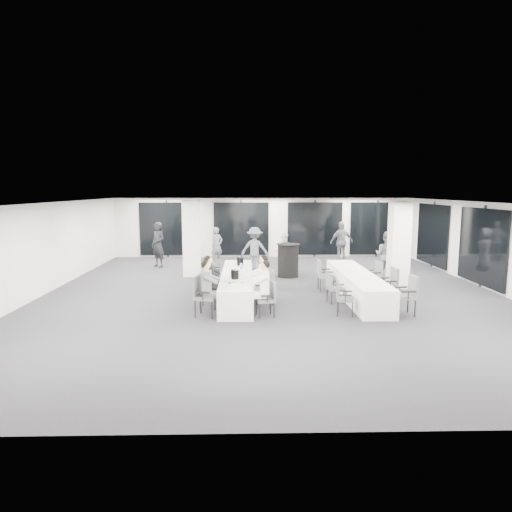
% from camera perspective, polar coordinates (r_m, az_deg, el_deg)
% --- Properties ---
extents(room, '(14.04, 16.04, 2.84)m').
position_cam_1_polar(room, '(14.96, 5.17, 1.32)').
color(room, '#25242A').
rests_on(room, ground).
extents(column_left, '(0.60, 0.60, 2.80)m').
position_cam_1_polar(column_left, '(17.05, -8.05, 2.17)').
color(column_left, white).
rests_on(column_left, floor).
extents(column_right, '(0.60, 0.60, 2.80)m').
position_cam_1_polar(column_right, '(15.58, 17.42, 1.29)').
color(column_right, white).
rests_on(column_right, floor).
extents(banquet_table_main, '(0.90, 5.00, 0.75)m').
position_cam_1_polar(banquet_table_main, '(13.59, -2.39, -3.70)').
color(banquet_table_main, silver).
rests_on(banquet_table_main, floor).
extents(banquet_table_side, '(0.90, 5.00, 0.75)m').
position_cam_1_polar(banquet_table_side, '(13.94, 12.45, -3.58)').
color(banquet_table_side, silver).
rests_on(banquet_table_side, floor).
extents(cocktail_table, '(0.88, 0.88, 1.22)m').
position_cam_1_polar(cocktail_table, '(16.84, 4.03, -0.53)').
color(cocktail_table, black).
rests_on(cocktail_table, floor).
extents(chair_main_left_near, '(0.63, 0.66, 1.04)m').
position_cam_1_polar(chair_main_left_near, '(11.68, -6.70, -4.64)').
color(chair_main_left_near, '#53565B').
rests_on(chair_main_left_near, floor).
extents(chair_main_left_second, '(0.53, 0.57, 0.95)m').
position_cam_1_polar(chair_main_left_second, '(12.49, -6.32, -4.02)').
color(chair_main_left_second, '#53565B').
rests_on(chair_main_left_second, floor).
extents(chair_main_left_mid, '(0.51, 0.56, 0.92)m').
position_cam_1_polar(chair_main_left_mid, '(13.23, -6.03, -3.40)').
color(chair_main_left_mid, '#53565B').
rests_on(chair_main_left_mid, floor).
extents(chair_main_left_fourth, '(0.59, 0.63, 1.00)m').
position_cam_1_polar(chair_main_left_fourth, '(14.16, -5.74, -2.44)').
color(chair_main_left_fourth, '#53565B').
rests_on(chair_main_left_fourth, floor).
extents(chair_main_left_far, '(0.46, 0.52, 0.91)m').
position_cam_1_polar(chair_main_left_far, '(15.24, -5.41, -1.86)').
color(chair_main_left_far, '#53565B').
rests_on(chair_main_left_far, floor).
extents(chair_main_right_near, '(0.53, 0.56, 0.90)m').
position_cam_1_polar(chair_main_right_near, '(11.61, 1.53, -5.08)').
color(chair_main_right_near, '#53565B').
rests_on(chair_main_right_near, floor).
extents(chair_main_right_second, '(0.60, 0.63, 1.01)m').
position_cam_1_polar(chair_main_right_second, '(12.47, 1.36, -3.86)').
color(chair_main_right_second, '#53565B').
rests_on(chair_main_right_second, floor).
extents(chair_main_right_mid, '(0.52, 0.57, 0.93)m').
position_cam_1_polar(chair_main_right_mid, '(13.26, 1.18, -3.32)').
color(chair_main_right_mid, '#53565B').
rests_on(chair_main_right_mid, floor).
extents(chair_main_right_fourth, '(0.45, 0.51, 0.88)m').
position_cam_1_polar(chair_main_right_fourth, '(14.30, 0.97, -2.58)').
color(chair_main_right_fourth, '#53565B').
rests_on(chair_main_right_fourth, floor).
extents(chair_main_right_far, '(0.53, 0.56, 0.87)m').
position_cam_1_polar(chair_main_right_far, '(15.01, 0.85, -2.06)').
color(chair_main_right_far, '#53565B').
rests_on(chair_main_right_far, floor).
extents(chair_side_left_near, '(0.54, 0.56, 0.88)m').
position_cam_1_polar(chair_side_left_near, '(11.94, 10.76, -4.90)').
color(chair_side_left_near, '#53565B').
rests_on(chair_side_left_near, floor).
extents(chair_side_left_mid, '(0.50, 0.53, 0.86)m').
position_cam_1_polar(chair_side_left_mid, '(13.16, 9.61, -3.70)').
color(chair_side_left_mid, '#53565B').
rests_on(chair_side_left_mid, floor).
extents(chair_side_left_far, '(0.51, 0.57, 1.00)m').
position_cam_1_polar(chair_side_left_far, '(14.64, 8.41, -2.13)').
color(chair_side_left_far, '#53565B').
rests_on(chair_side_left_far, floor).
extents(chair_side_right_near, '(0.55, 0.61, 1.03)m').
position_cam_1_polar(chair_side_right_near, '(12.35, 18.40, -4.36)').
color(chair_side_right_near, '#53565B').
rests_on(chair_side_right_near, floor).
extents(chair_side_right_mid, '(0.54, 0.59, 0.98)m').
position_cam_1_polar(chair_side_right_mid, '(13.67, 16.38, -3.17)').
color(chair_side_right_mid, '#53565B').
rests_on(chair_side_right_mid, floor).
extents(chair_side_right_far, '(0.54, 0.58, 0.93)m').
position_cam_1_polar(chair_side_right_far, '(15.07, 14.64, -2.16)').
color(chair_side_right_far, '#53565B').
rests_on(chair_side_right_far, floor).
extents(seated_guest_a, '(0.50, 0.38, 1.44)m').
position_cam_1_polar(seated_guest_a, '(11.60, -5.88, -3.61)').
color(seated_guest_a, slate).
rests_on(seated_guest_a, floor).
extents(seated_guest_b, '(0.50, 0.38, 1.44)m').
position_cam_1_polar(seated_guest_b, '(12.42, -5.58, -2.82)').
color(seated_guest_b, black).
rests_on(seated_guest_b, floor).
extents(seated_guest_c, '(0.50, 0.38, 1.44)m').
position_cam_1_polar(seated_guest_c, '(11.53, 0.74, -3.65)').
color(seated_guest_c, white).
rests_on(seated_guest_c, floor).
extents(seated_guest_d, '(0.50, 0.38, 1.44)m').
position_cam_1_polar(seated_guest_d, '(12.43, 0.59, -2.76)').
color(seated_guest_d, white).
rests_on(seated_guest_d, floor).
extents(standing_guest_a, '(0.86, 0.84, 1.83)m').
position_cam_1_polar(standing_guest_a, '(19.59, -4.95, 1.59)').
color(standing_guest_a, slate).
rests_on(standing_guest_a, floor).
extents(standing_guest_b, '(0.92, 0.68, 1.71)m').
position_cam_1_polar(standing_guest_b, '(18.14, 3.45, 0.87)').
color(standing_guest_b, white).
rests_on(standing_guest_b, floor).
extents(standing_guest_c, '(1.35, 0.85, 1.94)m').
position_cam_1_polar(standing_guest_c, '(18.18, -0.15, 1.28)').
color(standing_guest_c, slate).
rests_on(standing_guest_c, floor).
extents(standing_guest_d, '(1.33, 0.93, 2.05)m').
position_cam_1_polar(standing_guest_d, '(20.49, 10.65, 2.08)').
color(standing_guest_d, slate).
rests_on(standing_guest_d, floor).
extents(standing_guest_e, '(0.77, 1.03, 1.92)m').
position_cam_1_polar(standing_guest_e, '(18.89, 16.80, 1.14)').
color(standing_guest_e, slate).
rests_on(standing_guest_e, floor).
extents(standing_guest_g, '(0.99, 0.97, 2.11)m').
position_cam_1_polar(standing_guest_g, '(19.33, -12.14, 1.76)').
color(standing_guest_g, black).
rests_on(standing_guest_g, floor).
extents(standing_guest_h, '(1.09, 1.04, 1.94)m').
position_cam_1_polar(standing_guest_h, '(17.05, 16.00, 0.48)').
color(standing_guest_h, slate).
rests_on(standing_guest_h, floor).
extents(ice_bucket_near, '(0.23, 0.23, 0.26)m').
position_cam_1_polar(ice_bucket_near, '(12.62, -2.67, -2.30)').
color(ice_bucket_near, black).
rests_on(ice_bucket_near, banquet_table_main).
extents(ice_bucket_far, '(0.22, 0.22, 0.25)m').
position_cam_1_polar(ice_bucket_far, '(14.86, -2.00, -0.70)').
color(ice_bucket_far, black).
rests_on(ice_bucket_far, banquet_table_main).
extents(water_bottle_a, '(0.07, 0.07, 0.22)m').
position_cam_1_polar(water_bottle_a, '(11.71, -3.28, -3.24)').
color(water_bottle_a, silver).
rests_on(water_bottle_a, banquet_table_main).
extents(water_bottle_b, '(0.07, 0.07, 0.21)m').
position_cam_1_polar(water_bottle_b, '(13.97, -1.85, -1.35)').
color(water_bottle_b, silver).
rests_on(water_bottle_b, banquet_table_main).
extents(water_bottle_c, '(0.07, 0.07, 0.22)m').
position_cam_1_polar(water_bottle_c, '(15.27, -1.98, -0.50)').
color(water_bottle_c, silver).
rests_on(water_bottle_c, banquet_table_main).
extents(plate_a, '(0.21, 0.21, 0.03)m').
position_cam_1_polar(plate_a, '(12.13, -2.73, -3.31)').
color(plate_a, white).
rests_on(plate_a, banquet_table_main).
extents(plate_b, '(0.21, 0.21, 0.03)m').
position_cam_1_polar(plate_b, '(12.06, -1.75, -3.37)').
color(plate_b, white).
rests_on(plate_b, banquet_table_main).
extents(plate_c, '(0.20, 0.20, 0.03)m').
position_cam_1_polar(plate_c, '(13.25, -1.88, -2.30)').
color(plate_c, white).
rests_on(plate_c, banquet_table_main).
extents(wine_glass, '(0.08, 0.08, 0.21)m').
position_cam_1_polar(wine_glass, '(11.52, -1.40, -3.19)').
color(wine_glass, silver).
rests_on(wine_glass, banquet_table_main).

